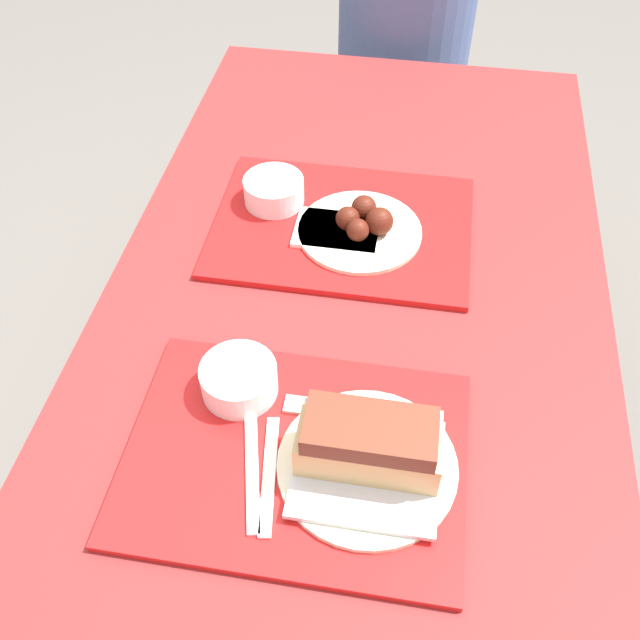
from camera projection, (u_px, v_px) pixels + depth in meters
ground_plane at (338, 554)px, 1.64m from camera, size 12.00×12.00×0.00m
picnic_table at (345, 379)px, 1.15m from camera, size 0.80×1.70×0.77m
picnic_bench_far at (395, 144)px, 2.06m from camera, size 0.76×0.28×0.48m
tray_near at (296, 456)px, 0.93m from camera, size 0.44×0.33×0.01m
tray_far at (342, 227)px, 1.23m from camera, size 0.44×0.33×0.01m
bowl_coleslaw_near at (239, 378)px, 0.97m from camera, size 0.11×0.11×0.05m
brisket_sandwich_plate at (368, 452)px, 0.88m from camera, size 0.23×0.23×0.10m
plastic_fork_near at (252, 472)px, 0.90m from camera, size 0.06×0.17×0.00m
plastic_knife_near at (269, 474)px, 0.90m from camera, size 0.04×0.17×0.00m
condiment_packet at (297, 405)px, 0.97m from camera, size 0.04×0.03×0.01m
bowl_coleslaw_far at (274, 189)px, 1.25m from camera, size 0.11×0.11×0.05m
wings_plate_far at (362, 225)px, 1.20m from camera, size 0.21×0.21×0.06m
napkin_far at (336, 231)px, 1.21m from camera, size 0.14×0.10×0.01m
person_seated_across at (408, 14)px, 1.77m from camera, size 0.34×0.34×0.71m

